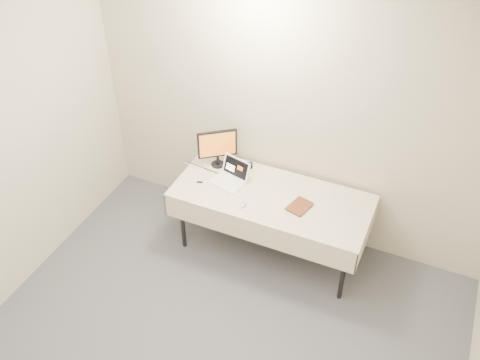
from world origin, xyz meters
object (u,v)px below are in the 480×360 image
at_px(laptop, 231,176).
at_px(monitor, 217,146).
at_px(book, 292,194).
at_px(table, 272,200).

height_order(laptop, monitor, monitor).
xyz_separation_m(laptop, monitor, (-0.23, 0.17, 0.19)).
height_order(monitor, book, monitor).
height_order(laptop, book, book).
bearing_deg(laptop, book, 7.37).
bearing_deg(table, book, -9.09).
distance_m(table, monitor, 0.76).
bearing_deg(book, monitor, 179.70).
xyz_separation_m(monitor, book, (0.87, -0.25, -0.12)).
distance_m(table, book, 0.28).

